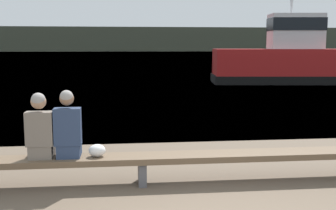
{
  "coord_description": "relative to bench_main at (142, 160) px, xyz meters",
  "views": [
    {
      "loc": [
        -0.92,
        -4.06,
        2.12
      ],
      "look_at": [
        0.12,
        5.24,
        0.8
      ],
      "focal_mm": 45.0,
      "sensor_mm": 36.0,
      "label": 1
    }
  ],
  "objects": [
    {
      "name": "far_shoreline",
      "position": [
        0.62,
        155.26,
        4.07
      ],
      "size": [
        600.0,
        12.0,
        8.9
      ],
      "primitive_type": "cube",
      "color": "#424738",
      "rests_on": "ground"
    },
    {
      "name": "water_surface",
      "position": [
        0.62,
        122.73,
        -0.38
      ],
      "size": [
        240.0,
        240.0,
        0.0
      ],
      "primitive_type": "plane",
      "color": "#5684A3",
      "rests_on": "ground"
    },
    {
      "name": "tugboat_red",
      "position": [
        9.19,
        16.85,
        0.86
      ],
      "size": [
        8.7,
        3.83,
        6.74
      ],
      "rotation": [
        0.0,
        0.0,
        1.45
      ],
      "color": "#A81919",
      "rests_on": "water_surface"
    },
    {
      "name": "shopping_bag",
      "position": [
        -0.68,
        0.0,
        0.17
      ],
      "size": [
        0.26,
        0.21,
        0.19
      ],
      "color": "white",
      "rests_on": "bench_main"
    },
    {
      "name": "person_right",
      "position": [
        -1.1,
        0.01,
        0.51
      ],
      "size": [
        0.39,
        0.43,
        1.03
      ],
      "color": "navy",
      "rests_on": "bench_main"
    },
    {
      "name": "person_left",
      "position": [
        -1.51,
        0.01,
        0.51
      ],
      "size": [
        0.39,
        0.44,
        0.99
      ],
      "color": "#70665B",
      "rests_on": "bench_main"
    },
    {
      "name": "bench_main",
      "position": [
        0.0,
        0.0,
        0.0
      ],
      "size": [
        8.98,
        0.49,
        0.45
      ],
      "color": "brown",
      "rests_on": "ground"
    }
  ]
}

